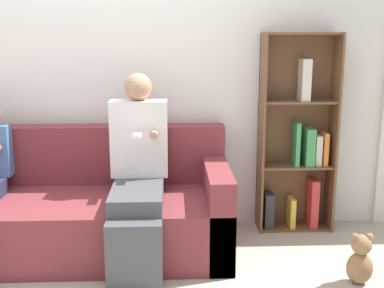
# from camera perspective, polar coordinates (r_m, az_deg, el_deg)

# --- Properties ---
(ground_plane) EXTENTS (14.00, 14.00, 0.00)m
(ground_plane) POSITION_cam_1_polar(r_m,az_deg,el_deg) (3.15, -12.78, -16.12)
(ground_plane) COLOR #B2A893
(back_wall) EXTENTS (10.00, 0.06, 2.55)m
(back_wall) POSITION_cam_1_polar(r_m,az_deg,el_deg) (3.80, -10.93, 8.96)
(back_wall) COLOR silver
(back_wall) RESTS_ON ground_plane
(couch) EXTENTS (2.16, 0.90, 0.85)m
(couch) POSITION_cam_1_polar(r_m,az_deg,el_deg) (3.56, -13.50, -7.73)
(couch) COLOR maroon
(couch) RESTS_ON ground_plane
(adult_seated) EXTENTS (0.40, 0.82, 1.25)m
(adult_seated) POSITION_cam_1_polar(r_m,az_deg,el_deg) (3.29, -6.45, -2.78)
(adult_seated) COLOR #47474C
(adult_seated) RESTS_ON ground_plane
(bookshelf) EXTENTS (0.58, 0.23, 1.53)m
(bookshelf) POSITION_cam_1_polar(r_m,az_deg,el_deg) (3.84, 12.45, 0.17)
(bookshelf) COLOR brown
(bookshelf) RESTS_ON ground_plane
(teddy_bear) EXTENTS (0.16, 0.13, 0.33)m
(teddy_bear) POSITION_cam_1_polar(r_m,az_deg,el_deg) (3.22, 19.31, -12.85)
(teddy_bear) COLOR #936B47
(teddy_bear) RESTS_ON ground_plane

